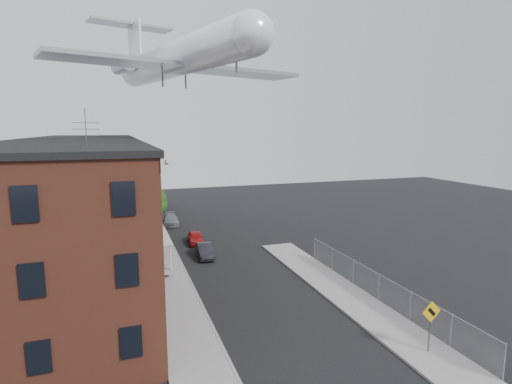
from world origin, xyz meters
TOP-DOWN VIEW (x-y plane):
  - ground at (0.00, 0.00)m, footprint 120.00×120.00m
  - sidewalk_left at (-5.50, 24.00)m, footprint 3.00×62.00m
  - sidewalk_right at (5.50, 6.00)m, footprint 3.00×26.00m
  - curb_left at (-4.05, 24.00)m, footprint 0.15×62.00m
  - curb_right at (4.05, 6.00)m, footprint 0.15×26.00m
  - corner_building at (-12.00, 7.00)m, footprint 10.31×12.30m
  - row_house_a at (-11.96, 16.50)m, footprint 11.98×7.00m
  - row_house_b at (-11.96, 23.50)m, footprint 11.98×7.00m
  - row_house_c at (-11.96, 30.50)m, footprint 11.98×7.00m
  - row_house_d at (-11.96, 37.50)m, footprint 11.98×7.00m
  - row_house_e at (-11.96, 44.50)m, footprint 11.98×7.00m
  - chainlink_fence at (7.00, 5.00)m, footprint 0.06×18.06m
  - warning_sign at (5.60, -1.03)m, footprint 1.10×0.11m
  - utility_pole at (-5.60, 18.00)m, footprint 1.80×0.26m
  - street_tree at (-5.27, 27.92)m, footprint 3.22×3.20m
  - car_near at (-1.80, 22.24)m, footprint 1.67×3.63m
  - car_mid at (-1.80, 17.74)m, footprint 1.50×3.72m
  - car_far at (-3.09, 31.17)m, footprint 1.93×4.28m
  - airplane at (-3.12, 23.07)m, footprint 23.61×27.00m

SIDE VIEW (x-z plane):
  - ground at x=0.00m, z-range 0.00..0.00m
  - sidewalk_left at x=-5.50m, z-range 0.00..0.12m
  - sidewalk_right at x=5.50m, z-range 0.00..0.12m
  - curb_left at x=-4.05m, z-range 0.00..0.14m
  - curb_right at x=4.05m, z-range 0.00..0.14m
  - car_mid at x=-1.80m, z-range 0.00..1.20m
  - car_near at x=-1.80m, z-range 0.00..1.21m
  - car_far at x=-3.09m, z-range 0.00..1.22m
  - chainlink_fence at x=7.00m, z-range 0.05..1.95m
  - warning_sign at x=5.60m, z-range 0.48..3.28m
  - street_tree at x=-5.27m, z-range 0.85..6.05m
  - utility_pole at x=-5.60m, z-range 0.17..9.17m
  - row_house_a at x=-11.96m, z-range -0.02..10.28m
  - row_house_b at x=-11.96m, z-range -0.02..10.28m
  - row_house_c at x=-11.96m, z-range -0.02..10.28m
  - row_house_d at x=-11.96m, z-range -0.02..10.28m
  - row_house_e at x=-11.96m, z-range -0.02..10.28m
  - corner_building at x=-12.00m, z-range -0.91..11.24m
  - airplane at x=-3.12m, z-range 13.71..21.51m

